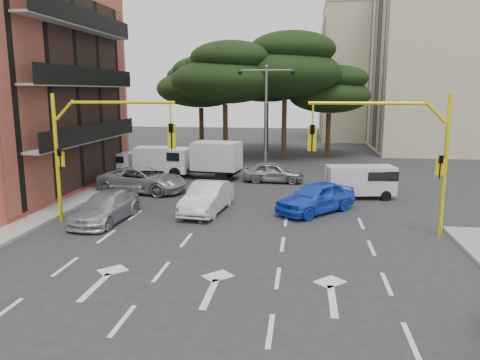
{
  "coord_description": "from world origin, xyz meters",
  "views": [
    {
      "loc": [
        2.72,
        -18.15,
        6.12
      ],
      "look_at": [
        -0.44,
        5.2,
        1.6
      ],
      "focal_mm": 35.0,
      "sensor_mm": 36.0,
      "label": 1
    }
  ],
  "objects_px": {
    "car_blue_compact": "(316,197)",
    "van_white": "(360,182)",
    "box_truck_a": "(143,162)",
    "signal_mast_left": "(92,140)",
    "street_lamp_center": "(266,100)",
    "car_silver_cross_a": "(143,180)",
    "car_silver_cross_b": "(273,172)",
    "car_white_hatch": "(207,197)",
    "car_silver_wagon": "(106,207)",
    "box_truck_b": "(204,160)",
    "signal_mast_right": "(402,145)"
  },
  "relations": [
    {
      "from": "signal_mast_right",
      "to": "box_truck_b",
      "type": "xyz_separation_m",
      "value": [
        -10.99,
        11.83,
        -2.58
      ]
    },
    {
      "from": "signal_mast_left",
      "to": "car_silver_wagon",
      "type": "distance_m",
      "value": 3.24
    },
    {
      "from": "car_silver_wagon",
      "to": "box_truck_a",
      "type": "distance_m",
      "value": 11.93
    },
    {
      "from": "car_blue_compact",
      "to": "box_truck_b",
      "type": "height_order",
      "value": "box_truck_b"
    },
    {
      "from": "car_white_hatch",
      "to": "van_white",
      "type": "relative_size",
      "value": 1.23
    },
    {
      "from": "street_lamp_center",
      "to": "box_truck_b",
      "type": "height_order",
      "value": "street_lamp_center"
    },
    {
      "from": "signal_mast_right",
      "to": "car_silver_cross_b",
      "type": "bearing_deg",
      "value": 118.7
    },
    {
      "from": "car_blue_compact",
      "to": "car_silver_cross_b",
      "type": "bearing_deg",
      "value": 151.22
    },
    {
      "from": "car_silver_wagon",
      "to": "box_truck_a",
      "type": "height_order",
      "value": "box_truck_a"
    },
    {
      "from": "signal_mast_left",
      "to": "box_truck_b",
      "type": "bearing_deg",
      "value": 77.52
    },
    {
      "from": "car_blue_compact",
      "to": "box_truck_a",
      "type": "xyz_separation_m",
      "value": [
        -12.13,
        8.72,
        0.28
      ]
    },
    {
      "from": "signal_mast_right",
      "to": "box_truck_a",
      "type": "xyz_separation_m",
      "value": [
        -15.49,
        12.01,
        -2.81
      ]
    },
    {
      "from": "car_blue_compact",
      "to": "van_white",
      "type": "relative_size",
      "value": 1.22
    },
    {
      "from": "street_lamp_center",
      "to": "car_blue_compact",
      "type": "distance_m",
      "value": 12.17
    },
    {
      "from": "car_blue_compact",
      "to": "car_silver_cross_a",
      "type": "height_order",
      "value": "car_blue_compact"
    },
    {
      "from": "car_silver_wagon",
      "to": "box_truck_a",
      "type": "relative_size",
      "value": 1.08
    },
    {
      "from": "car_blue_compact",
      "to": "car_silver_cross_b",
      "type": "xyz_separation_m",
      "value": [
        -2.67,
        7.72,
        -0.1
      ]
    },
    {
      "from": "signal_mast_left",
      "to": "street_lamp_center",
      "type": "distance_m",
      "value": 15.65
    },
    {
      "from": "box_truck_a",
      "to": "box_truck_b",
      "type": "distance_m",
      "value": 4.51
    },
    {
      "from": "car_blue_compact",
      "to": "car_silver_wagon",
      "type": "relative_size",
      "value": 0.99
    },
    {
      "from": "car_white_hatch",
      "to": "car_silver_cross_b",
      "type": "xyz_separation_m",
      "value": [
        2.82,
        8.41,
        -0.08
      ]
    },
    {
      "from": "car_silver_cross_b",
      "to": "box_truck_b",
      "type": "height_order",
      "value": "box_truck_b"
    },
    {
      "from": "car_white_hatch",
      "to": "box_truck_a",
      "type": "relative_size",
      "value": 1.07
    },
    {
      "from": "signal_mast_left",
      "to": "car_white_hatch",
      "type": "height_order",
      "value": "signal_mast_left"
    },
    {
      "from": "signal_mast_left",
      "to": "street_lamp_center",
      "type": "relative_size",
      "value": 0.77
    },
    {
      "from": "box_truck_a",
      "to": "van_white",
      "type": "bearing_deg",
      "value": -110.84
    },
    {
      "from": "signal_mast_left",
      "to": "box_truck_b",
      "type": "relative_size",
      "value": 1.13
    },
    {
      "from": "van_white",
      "to": "box_truck_b",
      "type": "xyz_separation_m",
      "value": [
        -10.23,
        4.83,
        0.36
      ]
    },
    {
      "from": "car_silver_cross_b",
      "to": "car_silver_cross_a",
      "type": "bearing_deg",
      "value": 120.77
    },
    {
      "from": "car_silver_cross_a",
      "to": "street_lamp_center",
      "type": "bearing_deg",
      "value": -33.5
    },
    {
      "from": "car_white_hatch",
      "to": "box_truck_b",
      "type": "xyz_separation_m",
      "value": [
        -2.14,
        9.23,
        0.54
      ]
    },
    {
      "from": "car_silver_wagon",
      "to": "signal_mast_left",
      "type": "bearing_deg",
      "value": -134.16
    },
    {
      "from": "van_white",
      "to": "box_truck_a",
      "type": "relative_size",
      "value": 0.87
    },
    {
      "from": "car_silver_cross_b",
      "to": "van_white",
      "type": "relative_size",
      "value": 1.07
    },
    {
      "from": "street_lamp_center",
      "to": "car_white_hatch",
      "type": "bearing_deg",
      "value": -100.17
    },
    {
      "from": "signal_mast_right",
      "to": "car_silver_cross_a",
      "type": "bearing_deg",
      "value": 153.58
    },
    {
      "from": "car_white_hatch",
      "to": "box_truck_b",
      "type": "bearing_deg",
      "value": 109.54
    },
    {
      "from": "car_white_hatch",
      "to": "box_truck_b",
      "type": "height_order",
      "value": "box_truck_b"
    },
    {
      "from": "signal_mast_right",
      "to": "street_lamp_center",
      "type": "distance_m",
      "value": 15.65
    },
    {
      "from": "signal_mast_left",
      "to": "car_silver_wagon",
      "type": "height_order",
      "value": "signal_mast_left"
    },
    {
      "from": "car_blue_compact",
      "to": "box_truck_a",
      "type": "height_order",
      "value": "box_truck_a"
    },
    {
      "from": "car_white_hatch",
      "to": "box_truck_a",
      "type": "xyz_separation_m",
      "value": [
        -6.64,
        9.41,
        0.3
      ]
    },
    {
      "from": "car_silver_wagon",
      "to": "car_silver_cross_b",
      "type": "distance_m",
      "value": 12.94
    },
    {
      "from": "signal_mast_right",
      "to": "box_truck_a",
      "type": "bearing_deg",
      "value": 142.21
    },
    {
      "from": "signal_mast_right",
      "to": "box_truck_b",
      "type": "bearing_deg",
      "value": 132.89
    },
    {
      "from": "street_lamp_center",
      "to": "car_white_hatch",
      "type": "relative_size",
      "value": 1.67
    },
    {
      "from": "signal_mast_left",
      "to": "car_silver_cross_a",
      "type": "bearing_deg",
      "value": 90.92
    },
    {
      "from": "signal_mast_left",
      "to": "car_silver_wagon",
      "type": "xyz_separation_m",
      "value": [
        0.33,
        0.29,
        -3.2
      ]
    },
    {
      "from": "car_silver_wagon",
      "to": "van_white",
      "type": "bearing_deg",
      "value": 32.62
    },
    {
      "from": "car_silver_cross_a",
      "to": "car_silver_cross_b",
      "type": "relative_size",
      "value": 1.35
    }
  ]
}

